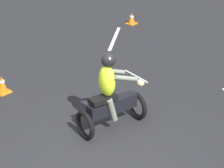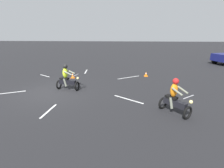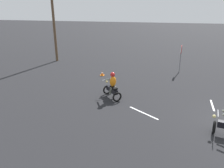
{
  "view_description": "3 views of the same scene",
  "coord_description": "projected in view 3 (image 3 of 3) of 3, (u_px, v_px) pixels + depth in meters",
  "views": [
    {
      "loc": [
        4.44,
        -4.71,
        4.76
      ],
      "look_at": [
        -0.64,
        0.94,
        1.0
      ],
      "focal_mm": 70.0,
      "sensor_mm": 36.0,
      "label": 1
    },
    {
      "loc": [
        9.81,
        4.55,
        3.6
      ],
      "look_at": [
        0.86,
        3.89,
        0.9
      ],
      "focal_mm": 28.0,
      "sensor_mm": 36.0,
      "label": 2
    },
    {
      "loc": [
        -9.7,
        4.26,
        5.47
      ],
      "look_at": [
        2.36,
        6.85,
        0.9
      ],
      "focal_mm": 35.0,
      "sensor_mm": 36.0,
      "label": 3
    }
  ],
  "objects": [
    {
      "name": "utility_pole_near",
      "position": [
        53.0,
        14.0,
        20.59
      ],
      "size": [
        0.24,
        0.24,
        8.96
      ],
      "primitive_type": "cylinder",
      "color": "brown",
      "rests_on": "ground"
    },
    {
      "name": "motorcycle_rider_background",
      "position": [
        112.0,
        87.0,
        13.19
      ],
      "size": [
        1.46,
        1.35,
        1.66
      ],
      "rotation": [
        0.0,
        0.0,
        5.4
      ],
      "color": "black",
      "rests_on": "ground"
    },
    {
      "name": "lane_stripe_e",
      "position": [
        212.0,
        105.0,
        12.46
      ],
      "size": [
        1.53,
        0.21,
        0.01
      ],
      "primitive_type": "cube",
      "rotation": [
        0.0,
        0.0,
        1.5
      ],
      "color": "silver",
      "rests_on": "ground"
    },
    {
      "name": "traffic_cone_mid_center",
      "position": [
        102.0,
        74.0,
        17.57
      ],
      "size": [
        0.32,
        0.32,
        0.34
      ],
      "color": "orange",
      "rests_on": "ground"
    },
    {
      "name": "lane_stripe_ne",
      "position": [
        143.0,
        113.0,
        11.59
      ],
      "size": [
        1.21,
        1.63,
        0.01
      ],
      "primitive_type": "cube",
      "rotation": [
        0.0,
        0.0,
        2.52
      ],
      "color": "silver",
      "rests_on": "ground"
    },
    {
      "name": "stop_sign",
      "position": [
        181.0,
        53.0,
        17.8
      ],
      "size": [
        0.7,
        0.08,
        2.3
      ],
      "color": "slate",
      "rests_on": "ground"
    }
  ]
}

